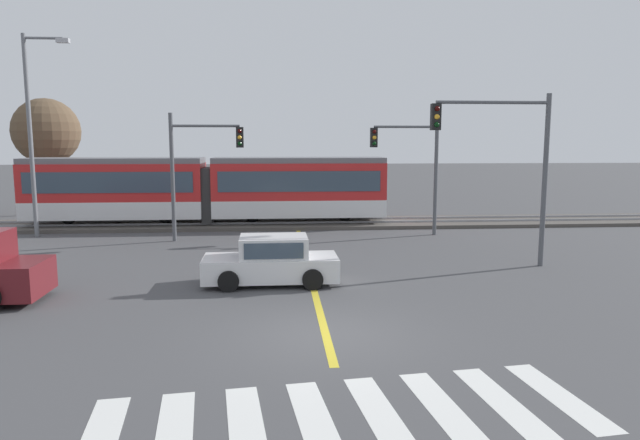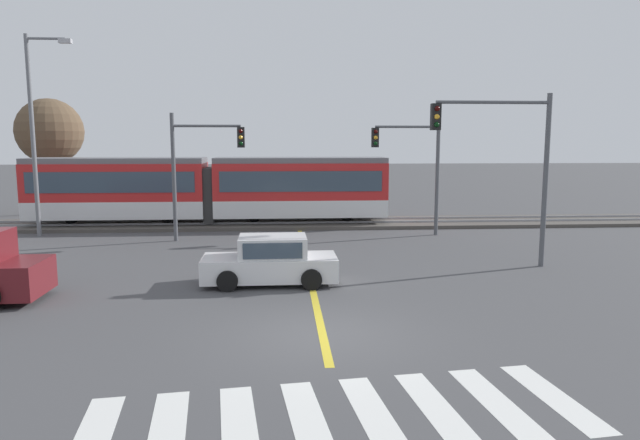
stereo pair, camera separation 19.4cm
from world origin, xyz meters
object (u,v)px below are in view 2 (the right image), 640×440
object	(u,v)px
traffic_light_far_right	(415,158)
street_lamp_west	(36,125)
sedan_crossing	(270,262)
traffic_light_mid_right	(507,151)
bare_tree_far_west	(50,132)
light_rail_tram	(210,187)
traffic_light_far_left	(198,159)

from	to	relation	value
traffic_light_far_right	street_lamp_west	size ratio (longest dim) A/B	0.60
sedan_crossing	traffic_light_mid_right	distance (m)	9.11
bare_tree_far_west	traffic_light_mid_right	bearing A→B (deg)	-37.00
light_rail_tram	traffic_light_far_left	size ratio (longest dim) A/B	3.25
traffic_light_mid_right	traffic_light_far_left	size ratio (longest dim) A/B	1.07
sedan_crossing	traffic_light_mid_right	bearing A→B (deg)	12.66
traffic_light_mid_right	traffic_light_far_left	xyz separation A→B (m)	(-11.52, 6.26, -0.43)
sedan_crossing	traffic_light_far_left	distance (m)	9.24
light_rail_tram	sedan_crossing	size ratio (longest dim) A/B	4.39
light_rail_tram	traffic_light_far_right	world-z (taller)	traffic_light_far_right
traffic_light_mid_right	traffic_light_far_left	distance (m)	13.12
traffic_light_far_left	bare_tree_far_west	xyz separation A→B (m)	(-10.28, 10.18, 1.34)
light_rail_tram	bare_tree_far_west	size ratio (longest dim) A/B	2.64
sedan_crossing	traffic_light_far_right	bearing A→B (deg)	53.30
traffic_light_mid_right	traffic_light_far_right	size ratio (longest dim) A/B	1.09
light_rail_tram	traffic_light_mid_right	xyz separation A→B (m)	(11.58, -10.77, 2.07)
light_rail_tram	traffic_light_far_right	bearing A→B (deg)	-20.31
sedan_crossing	bare_tree_far_west	distance (m)	23.18
bare_tree_far_west	sedan_crossing	bearing A→B (deg)	-53.42
traffic_light_mid_right	bare_tree_far_west	distance (m)	27.32
light_rail_tram	traffic_light_far_right	distance (m)	10.78
street_lamp_west	light_rail_tram	bearing A→B (deg)	20.04
light_rail_tram	sedan_crossing	bearing A→B (deg)	-75.15
traffic_light_mid_right	street_lamp_west	size ratio (longest dim) A/B	0.66
traffic_light_far_right	bare_tree_far_west	xyz separation A→B (m)	(-20.22, 9.36, 1.36)
light_rail_tram	sedan_crossing	world-z (taller)	light_rail_tram
traffic_light_mid_right	traffic_light_far_right	distance (m)	7.26
light_rail_tram	traffic_light_mid_right	distance (m)	15.95
traffic_light_mid_right	traffic_light_far_right	bearing A→B (deg)	102.65
traffic_light_far_right	light_rail_tram	bearing A→B (deg)	159.69
bare_tree_far_west	traffic_light_far_left	bearing A→B (deg)	-44.70
traffic_light_far_left	street_lamp_west	bearing A→B (deg)	167.01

